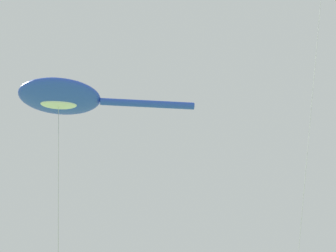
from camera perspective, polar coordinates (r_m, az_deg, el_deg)
big_show_kite at (r=22.71m, az=-14.04°, el=3.79°), size 8.68×6.63×14.77m
small_kite_box_yellow at (r=23.62m, az=20.03°, el=14.33°), size 2.79×4.43×19.79m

